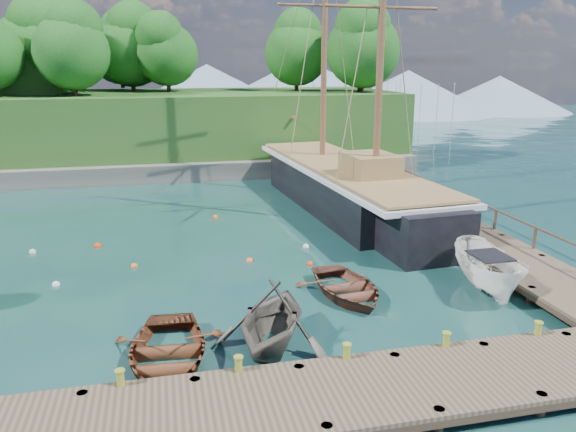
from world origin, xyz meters
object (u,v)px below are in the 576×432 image
rowboat_1 (272,347)px  cabin_boat_white (487,290)px  rowboat_2 (347,296)px  rowboat_0 (167,364)px  schooner (346,190)px

rowboat_1 → cabin_boat_white: rowboat_1 is taller
rowboat_2 → rowboat_0: bearing=-158.4°
rowboat_2 → cabin_boat_white: (5.41, -0.75, 0.00)m
rowboat_2 → cabin_boat_white: cabin_boat_white is taller
cabin_boat_white → rowboat_0: bearing=-156.4°
rowboat_1 → cabin_boat_white: 9.28m
rowboat_0 → rowboat_2: size_ratio=1.10×
rowboat_2 → schooner: bearing=65.5°
schooner → rowboat_0: bearing=-128.6°
rowboat_0 → cabin_boat_white: bearing=17.6°
rowboat_2 → cabin_boat_white: size_ratio=0.89×
rowboat_0 → rowboat_2: rowboat_0 is taller
rowboat_1 → schooner: size_ratio=0.16×
rowboat_1 → rowboat_0: bearing=-148.9°
rowboat_0 → rowboat_1: size_ratio=1.11×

